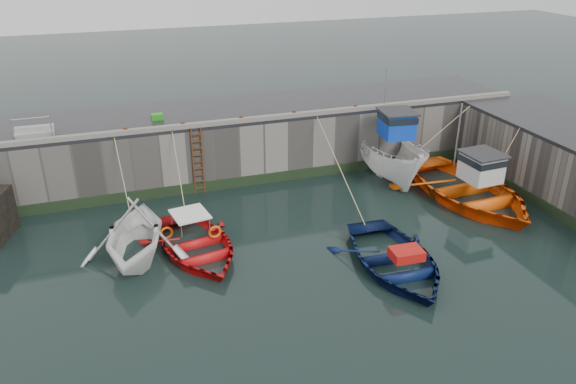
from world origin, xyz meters
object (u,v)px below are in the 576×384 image
object	(u,v)px
boat_far_white	(390,155)
ladder	(198,161)
fish_crate	(157,117)
bollard_c	(241,119)
boat_near_white	(137,256)
boat_near_navy	(394,268)
bollard_a	(126,130)
bollard_e	(355,107)
boat_near_blue	(197,252)
bollard_b	(183,125)
boat_far_orange	(469,190)
bollard_d	(294,114)

from	to	relation	value
boat_far_white	ladder	bearing A→B (deg)	-179.21
fish_crate	bollard_c	size ratio (longest dim) A/B	1.92
boat_near_white	boat_near_navy	xyz separation A→B (m)	(8.86, -3.82, 0.00)
ladder	bollard_a	world-z (taller)	bollard_a
boat_far_white	bollard_e	bearing A→B (deg)	144.11
ladder	boat_near_navy	size ratio (longest dim) A/B	0.56
boat_near_white	fish_crate	xyz separation A→B (m)	(1.87, 6.83, 3.30)
bollard_c	bollard_e	xyz separation A→B (m)	(5.80, 0.00, 0.00)
bollard_c	boat_near_blue	bearing A→B (deg)	-120.54
boat_near_navy	bollard_b	world-z (taller)	bollard_b
bollard_b	bollard_c	bearing A→B (deg)	0.00
fish_crate	bollard_a	size ratio (longest dim) A/B	1.92
boat_near_white	boat_far_orange	size ratio (longest dim) A/B	0.63
boat_near_white	boat_near_navy	size ratio (longest dim) A/B	0.87
ladder	fish_crate	bearing A→B (deg)	127.14
boat_far_orange	bollard_b	bearing A→B (deg)	153.66
boat_near_blue	boat_far_orange	distance (m)	12.65
bollard_a	bollard_d	xyz separation A→B (m)	(7.80, 0.00, 0.00)
boat_near_navy	bollard_c	size ratio (longest dim) A/B	20.39
bollard_c	boat_far_white	bearing A→B (deg)	-10.13
boat_far_white	bollard_a	distance (m)	12.67
ladder	bollard_d	world-z (taller)	bollard_d
boat_near_white	boat_near_navy	bearing A→B (deg)	-10.14
boat_near_white	bollard_b	distance (m)	6.81
boat_near_blue	bollard_e	bearing A→B (deg)	22.52
bollard_a	bollard_c	xyz separation A→B (m)	(5.20, 0.00, 0.00)
boat_far_orange	boat_near_white	bearing A→B (deg)	177.23
boat_near_navy	bollard_c	world-z (taller)	bollard_c
bollard_b	bollard_a	bearing A→B (deg)	180.00
bollard_c	bollard_d	bearing A→B (deg)	0.00
boat_near_white	bollard_d	distance (m)	10.21
bollard_d	bollard_e	world-z (taller)	same
bollard_e	boat_near_navy	bearing A→B (deg)	-105.17
boat_near_navy	bollard_d	size ratio (longest dim) A/B	20.39
boat_far_orange	fish_crate	bearing A→B (deg)	149.35
boat_near_blue	bollard_b	size ratio (longest dim) A/B	19.30
fish_crate	bollard_c	xyz separation A→B (m)	(3.65, -1.58, 0.00)
boat_far_orange	bollard_c	xyz separation A→B (m)	(-9.30, 5.02, 2.79)
ladder	bollard_a	size ratio (longest dim) A/B	11.43
boat_near_navy	bollard_c	bearing A→B (deg)	113.33
fish_crate	bollard_c	distance (m)	3.98
bollard_c	ladder	bearing A→B (deg)	-171.33
bollard_a	bollard_e	size ratio (longest dim) A/B	1.00
bollard_a	bollard_d	world-z (taller)	same
boat_far_orange	fish_crate	xyz separation A→B (m)	(-12.95, 6.60, 2.79)
boat_far_orange	bollard_c	world-z (taller)	boat_far_orange
boat_far_white	bollard_c	xyz separation A→B (m)	(-7.21, 1.29, 2.21)
fish_crate	bollard_c	world-z (taller)	bollard_c
boat_near_navy	boat_far_orange	xyz separation A→B (m)	(5.96, 4.04, 0.51)
boat_far_white	bollard_e	distance (m)	2.92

